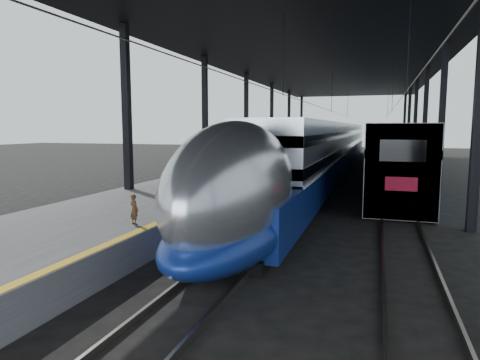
% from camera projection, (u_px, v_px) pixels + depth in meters
% --- Properties ---
extents(ground, '(160.00, 160.00, 0.00)m').
position_uv_depth(ground, '(195.00, 244.00, 15.05)').
color(ground, black).
rests_on(ground, ground).
extents(platform, '(6.00, 80.00, 1.00)m').
position_uv_depth(platform, '(255.00, 171.00, 34.94)').
color(platform, '#4C4C4F').
rests_on(platform, ground).
extents(yellow_strip, '(0.30, 80.00, 0.01)m').
position_uv_depth(yellow_strip, '(289.00, 166.00, 34.03)').
color(yellow_strip, gold).
rests_on(yellow_strip, platform).
extents(rails, '(6.52, 80.00, 0.16)m').
position_uv_depth(rails, '(356.00, 180.00, 32.55)').
color(rails, slate).
rests_on(rails, ground).
extents(canopy, '(18.00, 75.00, 9.47)m').
position_uv_depth(canopy, '(324.00, 60.00, 32.24)').
color(canopy, black).
rests_on(canopy, ground).
extents(tgv_train, '(3.09, 65.20, 4.43)m').
position_uv_depth(tgv_train, '(332.00, 150.00, 38.83)').
color(tgv_train, '#B0B2B7').
rests_on(tgv_train, ground).
extents(second_train, '(3.10, 56.05, 4.26)m').
position_uv_depth(second_train, '(388.00, 146.00, 43.89)').
color(second_train, '#164D8F').
rests_on(second_train, ground).
extents(child, '(0.42, 0.36, 0.97)m').
position_uv_depth(child, '(134.00, 209.00, 13.55)').
color(child, '#452A17').
rests_on(child, platform).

